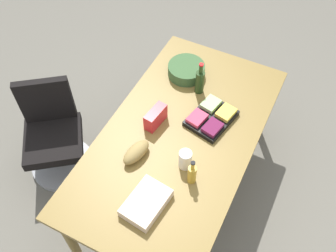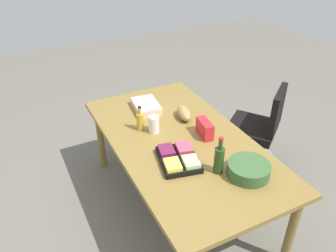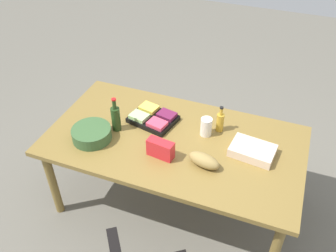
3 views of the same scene
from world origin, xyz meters
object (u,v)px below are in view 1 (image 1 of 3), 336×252
Objects in this scene: office_chair at (55,140)px; chip_bag_red at (156,117)px; dressing_bottle at (192,174)px; fruit_platter at (211,117)px; conference_table at (179,141)px; bread_loaf at (136,152)px; salad_bowl at (186,70)px; wine_bottle at (200,81)px; mayo_jar at (185,159)px; sheet_cake at (146,203)px.

office_chair reaches higher than chip_bag_red.
fruit_platter is (-0.54, -0.08, -0.06)m from dressing_bottle.
conference_table is 0.38m from bread_loaf.
salad_bowl is at bearing -178.85° from chip_bag_red.
office_chair is at bearing -54.46° from wine_bottle.
chip_bag_red is 1.31× the size of mayo_jar.
mayo_jar is at bearing 55.78° from chip_bag_red.
sheet_cake is at bearing -31.81° from dressing_bottle.
chip_bag_red is 0.48m from wine_bottle.
salad_bowl is 1.28× the size of bread_loaf.
salad_bowl is at bearing -133.65° from fruit_platter.
sheet_cake is at bearing 72.42° from office_chair.
chip_bag_red is 0.42m from fruit_platter.
office_chair is at bearing -71.91° from chip_bag_red.
sheet_cake is at bearing 5.23° from wine_bottle.
conference_table is 1.14m from office_chair.
sheet_cake is 1.05× the size of salad_bowl.
mayo_jar is 0.72m from wine_bottle.
mayo_jar is (-0.39, 0.10, 0.04)m from sheet_cake.
dressing_bottle reaches higher than mayo_jar.
wine_bottle is 0.98× the size of salad_bowl.
chip_bag_red is 0.57m from salad_bowl.
wine_bottle reaches higher than fruit_platter.
office_chair is 5.87× the size of mayo_jar.
wine_bottle is at bearing 169.37° from bread_loaf.
chip_bag_red is 0.43m from mayo_jar.
bread_loaf is (0.90, 0.03, 0.00)m from salad_bowl.
dressing_bottle is 0.55m from fruit_platter.
chip_bag_red is at bearing -59.63° from fruit_platter.
fruit_platter is at bearing 120.37° from chip_bag_red.
dressing_bottle reaches higher than fruit_platter.
office_chair is 2.80× the size of sheet_cake.
mayo_jar is 0.37× the size of fruit_platter.
sheet_cake is (0.60, 0.05, 0.11)m from conference_table.
salad_bowl is (-0.13, -0.17, -0.07)m from wine_bottle.
dressing_bottle is at bearing 53.53° from chip_bag_red.
conference_table is 0.31m from fruit_platter.
office_chair is 3.73× the size of bread_loaf.
office_chair is 1.38m from fruit_platter.
chip_bag_red is at bearing 1.15° from salad_bowl.
chip_bag_red is at bearing -124.22° from mayo_jar.
sheet_cake is at bearing 38.78° from bread_loaf.
wine_bottle is at bearing 160.03° from chip_bag_red.
mayo_jar reaches higher than office_chair.
conference_table is at bearing 5.82° from wine_bottle.
wine_bottle is (-1.08, -0.10, 0.08)m from sheet_cake.
fruit_platter is at bearing 46.35° from salad_bowl.
conference_table is at bearing -145.49° from mayo_jar.
office_chair reaches higher than bread_loaf.
mayo_jar reaches higher than sheet_cake.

